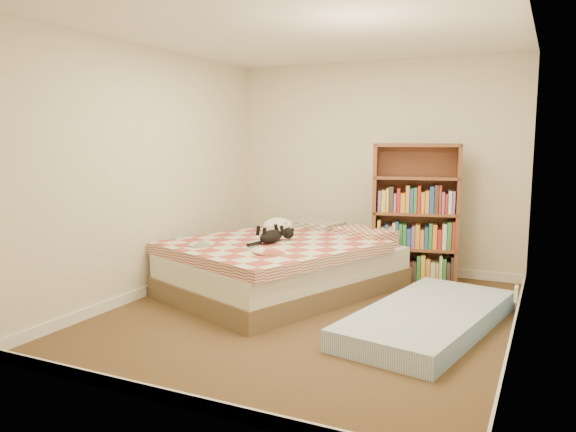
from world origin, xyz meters
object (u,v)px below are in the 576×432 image
at_px(black_cat, 273,236).
at_px(bed, 286,265).
at_px(bookshelf, 415,232).
at_px(floor_mattress, 428,318).
at_px(white_dog, 278,226).

bearing_deg(black_cat, bed, 104.45).
relative_size(bookshelf, floor_mattress, 0.78).
distance_m(bookshelf, white_dog, 1.53).
height_order(bed, bookshelf, bookshelf).
height_order(floor_mattress, white_dog, white_dog).
distance_m(bed, bookshelf, 1.51).
xyz_separation_m(bed, floor_mattress, (1.61, -0.55, -0.19)).
bearing_deg(bed, white_dog, 151.20).
relative_size(bed, white_dog, 6.58).
distance_m(bookshelf, black_cat, 1.65).
bearing_deg(black_cat, floor_mattress, 18.28).
xyz_separation_m(bookshelf, black_cat, (-1.20, -1.14, 0.05)).
bearing_deg(bed, floor_mattress, 2.04).
distance_m(bookshelf, floor_mattress, 1.64).
relative_size(bed, floor_mattress, 1.37).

